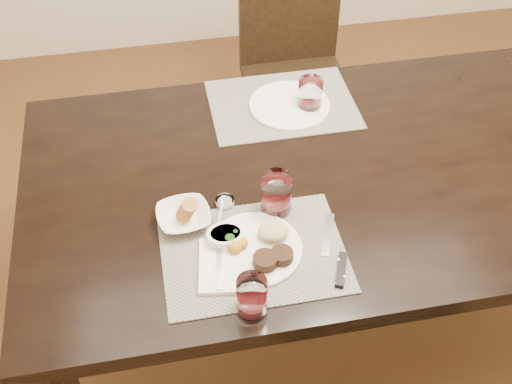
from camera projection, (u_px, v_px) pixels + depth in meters
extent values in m
plane|color=#492F17|center=(346.00, 314.00, 2.38)|extent=(4.50, 4.50, 0.00)
cube|color=black|center=(371.00, 171.00, 1.87)|extent=(2.00, 1.00, 0.05)
cube|color=black|center=(76.00, 203.00, 2.30)|extent=(0.08, 0.08, 0.70)
cube|color=black|center=(298.00, 87.00, 2.67)|extent=(0.42, 0.42, 0.04)
cube|color=black|center=(263.00, 161.00, 2.68)|extent=(0.04, 0.04, 0.41)
cube|color=black|center=(346.00, 150.00, 2.73)|extent=(0.04, 0.04, 0.41)
cube|color=black|center=(248.00, 109.00, 2.93)|extent=(0.04, 0.04, 0.41)
cube|color=black|center=(324.00, 100.00, 2.98)|extent=(0.04, 0.04, 0.41)
cube|color=black|center=(289.00, 11.00, 2.63)|extent=(0.42, 0.04, 0.45)
cube|color=gray|center=(253.00, 253.00, 1.62)|extent=(0.46, 0.34, 0.00)
cube|color=gray|center=(282.00, 104.00, 2.06)|extent=(0.46, 0.34, 0.00)
cylinder|color=white|center=(254.00, 249.00, 1.62)|extent=(0.24, 0.24, 0.01)
cylinder|color=black|center=(265.00, 260.00, 1.57)|extent=(0.06, 0.06, 0.03)
cylinder|color=black|center=(282.00, 255.00, 1.58)|extent=(0.06, 0.06, 0.02)
ellipsoid|color=tan|center=(273.00, 231.00, 1.63)|extent=(0.08, 0.07, 0.03)
ellipsoid|color=#1C460D|center=(230.00, 240.00, 1.61)|extent=(0.04, 0.04, 0.03)
ellipsoid|color=#B67F17|center=(235.00, 246.00, 1.60)|extent=(0.04, 0.04, 0.03)
cube|color=white|center=(218.00, 266.00, 1.58)|extent=(0.12, 0.18, 0.01)
cube|color=silver|center=(219.00, 270.00, 1.56)|extent=(0.03, 0.12, 0.00)
cube|color=silver|center=(217.00, 245.00, 1.61)|extent=(0.03, 0.05, 0.00)
cube|color=silver|center=(328.00, 234.00, 1.66)|extent=(0.07, 0.14, 0.00)
cube|color=black|center=(341.00, 270.00, 1.57)|extent=(0.06, 0.11, 0.01)
imported|color=white|center=(184.00, 217.00, 1.68)|extent=(0.15, 0.15, 0.03)
cylinder|color=#BC743B|center=(183.00, 211.00, 1.66)|extent=(0.04, 0.05, 0.04)
cylinder|color=white|center=(226.00, 238.00, 1.63)|extent=(0.10, 0.10, 0.04)
cylinder|color=#0D3C11|center=(225.00, 234.00, 1.62)|extent=(0.08, 0.08, 0.01)
cube|color=silver|center=(221.00, 210.00, 1.65)|extent=(0.01, 0.06, 0.05)
cylinder|color=white|center=(276.00, 194.00, 1.68)|extent=(0.08, 0.08, 0.11)
cylinder|color=#3A0508|center=(276.00, 205.00, 1.71)|extent=(0.07, 0.07, 0.03)
cylinder|color=white|center=(290.00, 105.00, 2.04)|extent=(0.26, 0.26, 0.01)
cylinder|color=white|center=(310.00, 94.00, 2.00)|extent=(0.08, 0.08, 0.10)
cylinder|color=#3A0508|center=(309.00, 104.00, 2.03)|extent=(0.06, 0.06, 0.03)
cylinder|color=white|center=(252.00, 295.00, 1.47)|extent=(0.07, 0.07, 0.10)
cylinder|color=#3A0508|center=(252.00, 305.00, 1.49)|extent=(0.06, 0.06, 0.02)
cylinder|color=white|center=(225.00, 202.00, 1.73)|extent=(0.05, 0.05, 0.02)
cylinder|color=white|center=(225.00, 204.00, 1.73)|extent=(0.04, 0.04, 0.01)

